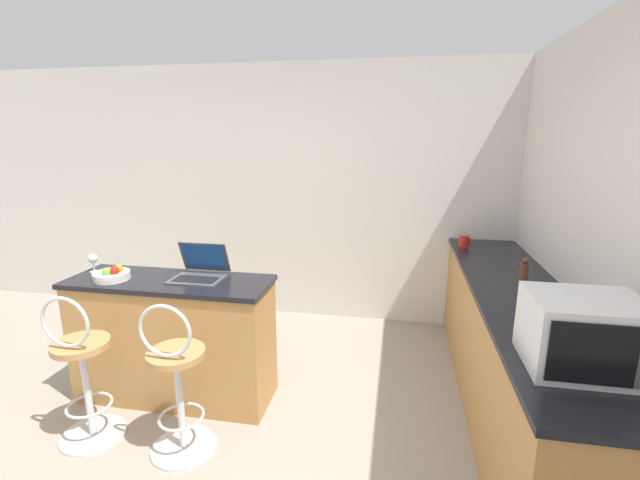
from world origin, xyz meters
TOP-DOWN VIEW (x-y plane):
  - ground_plane at (0.00, 0.00)m, footprint 20.00×20.00m
  - wall_back at (0.00, 2.39)m, footprint 12.00×0.06m
  - breakfast_bar at (-0.48, 0.71)m, footprint 1.44×0.50m
  - counter_right at (1.90, 0.93)m, footprint 0.63×2.89m
  - bar_stool_near at (-0.80, 0.17)m, footprint 0.40×0.40m
  - bar_stool_far at (-0.17, 0.17)m, footprint 0.40×0.40m
  - laptop at (-0.28, 0.80)m, footprint 0.36×0.31m
  - microwave at (1.89, -0.04)m, footprint 0.46×0.39m
  - mug_red at (1.68, 2.04)m, footprint 0.11×0.09m
  - fruit_bowl at (-0.87, 0.63)m, footprint 0.25×0.25m
  - mug_blue at (2.06, 0.40)m, footprint 0.09×0.07m
  - pepper_mill at (1.89, 0.88)m, footprint 0.05×0.05m
  - wine_glass_tall at (-1.12, 0.77)m, footprint 0.07×0.07m

SIDE VIEW (x-z plane):
  - ground_plane at x=0.00m, z-range 0.00..0.00m
  - counter_right at x=1.90m, z-range 0.00..0.92m
  - breakfast_bar at x=-0.48m, z-range 0.00..0.92m
  - bar_stool_near at x=-0.80m, z-range -0.03..0.97m
  - bar_stool_far at x=-0.17m, z-range -0.03..0.97m
  - fruit_bowl at x=-0.87m, z-range 0.90..1.00m
  - mug_blue at x=2.06m, z-range 0.91..1.01m
  - mug_red at x=1.68m, z-range 0.91..1.02m
  - laptop at x=-0.28m, z-range 0.85..1.10m
  - wine_glass_tall at x=-1.12m, z-range 0.94..1.08m
  - pepper_mill at x=1.89m, z-range 0.91..1.14m
  - microwave at x=1.89m, z-range 0.91..1.23m
  - wall_back at x=0.00m, z-range 0.00..2.60m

